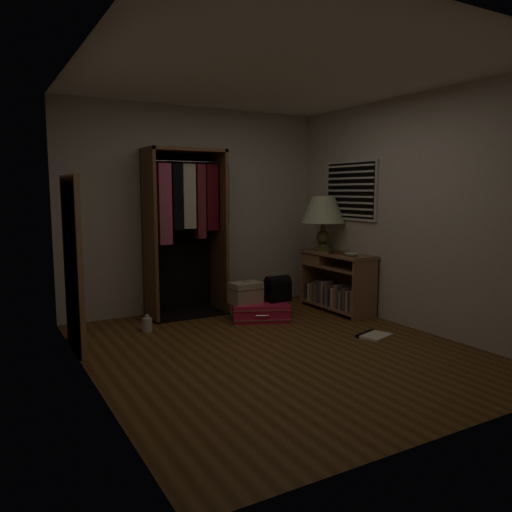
% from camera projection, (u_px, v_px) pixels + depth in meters
% --- Properties ---
extents(ground, '(4.00, 4.00, 0.00)m').
position_uv_depth(ground, '(277.00, 350.00, 4.89)').
color(ground, brown).
rests_on(ground, ground).
extents(room_walls, '(3.52, 4.02, 2.60)m').
position_uv_depth(room_walls, '(282.00, 196.00, 4.77)').
color(room_walls, beige).
rests_on(room_walls, ground).
extents(console_bookshelf, '(0.42, 1.12, 0.75)m').
position_uv_depth(console_bookshelf, '(335.00, 280.00, 6.49)').
color(console_bookshelf, '#906445').
rests_on(console_bookshelf, ground).
extents(open_wardrobe, '(1.04, 0.50, 2.05)m').
position_uv_depth(open_wardrobe, '(186.00, 217.00, 6.14)').
color(open_wardrobe, brown).
rests_on(open_wardrobe, ground).
extents(floor_mirror, '(0.06, 0.80, 1.70)m').
position_uv_depth(floor_mirror, '(73.00, 264.00, 4.81)').
color(floor_mirror, '#A77B51').
rests_on(floor_mirror, ground).
extents(pink_suitcase, '(0.83, 0.73, 0.21)m').
position_uv_depth(pink_suitcase, '(260.00, 311.00, 6.03)').
color(pink_suitcase, '#E11B4E').
rests_on(pink_suitcase, ground).
extents(train_case, '(0.38, 0.27, 0.27)m').
position_uv_depth(train_case, '(246.00, 293.00, 5.98)').
color(train_case, tan).
rests_on(train_case, pink_suitcase).
extents(black_bag, '(0.29, 0.19, 0.32)m').
position_uv_depth(black_bag, '(278.00, 288.00, 6.07)').
color(black_bag, black).
rests_on(black_bag, pink_suitcase).
extents(table_lamp, '(0.74, 0.74, 0.73)m').
position_uv_depth(table_lamp, '(323.00, 211.00, 6.62)').
color(table_lamp, '#4B5027').
rests_on(table_lamp, console_bookshelf).
extents(brass_tray, '(0.30, 0.30, 0.02)m').
position_uv_depth(brass_tray, '(340.00, 253.00, 6.37)').
color(brass_tray, olive).
rests_on(brass_tray, console_bookshelf).
extents(ceramic_bowl, '(0.18, 0.18, 0.04)m').
position_uv_depth(ceramic_bowl, '(351.00, 255.00, 6.10)').
color(ceramic_bowl, '#ABCBA9').
rests_on(ceramic_bowl, console_bookshelf).
extents(white_jug, '(0.14, 0.14, 0.19)m').
position_uv_depth(white_jug, '(147.00, 324.00, 5.52)').
color(white_jug, silver).
rests_on(white_jug, ground).
extents(floor_book, '(0.39, 0.35, 0.03)m').
position_uv_depth(floor_book, '(373.00, 335.00, 5.33)').
color(floor_book, '#F4E8CD').
rests_on(floor_book, ground).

